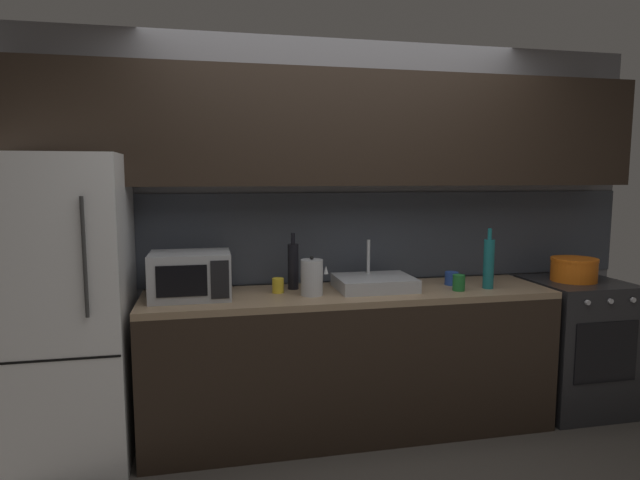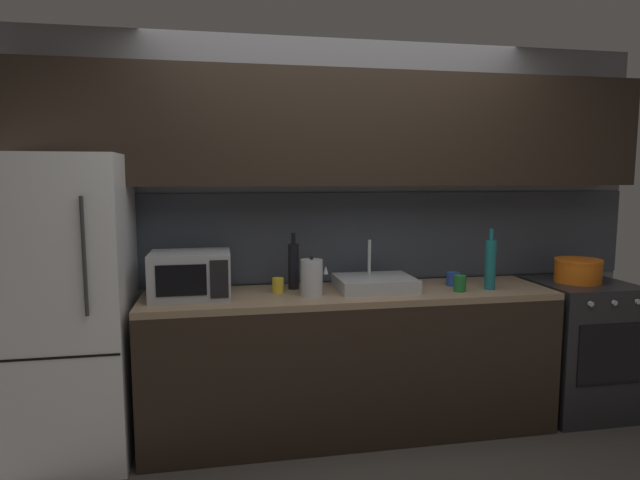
{
  "view_description": "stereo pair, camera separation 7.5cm",
  "coord_description": "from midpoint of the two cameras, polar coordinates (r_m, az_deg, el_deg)",
  "views": [
    {
      "loc": [
        -0.86,
        -2.23,
        1.61
      ],
      "look_at": [
        -0.19,
        0.9,
        1.23
      ],
      "focal_mm": 29.88,
      "sensor_mm": 36.0,
      "label": 1
    },
    {
      "loc": [
        -0.79,
        -2.24,
        1.61
      ],
      "look_at": [
        -0.19,
        0.9,
        1.23
      ],
      "focal_mm": 29.88,
      "sensor_mm": 36.0,
      "label": 2
    }
  ],
  "objects": [
    {
      "name": "wine_bottle_dark",
      "position": [
        3.36,
        -2.21,
        -2.75
      ],
      "size": [
        0.07,
        0.07,
        0.36
      ],
      "color": "black",
      "rests_on": "counter_run"
    },
    {
      "name": "counter_run",
      "position": [
        3.44,
        3.91,
        -12.84
      ],
      "size": [
        2.53,
        0.6,
        0.9
      ],
      "color": "black",
      "rests_on": "ground"
    },
    {
      "name": "mug_blue",
      "position": [
        3.6,
        14.64,
        -4.06
      ],
      "size": [
        0.09,
        0.09,
        0.09
      ],
      "primitive_type": "cylinder",
      "color": "#234299",
      "rests_on": "counter_run"
    },
    {
      "name": "refrigerator",
      "position": [
        3.33,
        -24.84,
        -6.73
      ],
      "size": [
        0.68,
        0.69,
        1.73
      ],
      "color": "white",
      "rests_on": "ground"
    },
    {
      "name": "mug_yellow",
      "position": [
        3.28,
        -3.86,
        -4.86
      ],
      "size": [
        0.07,
        0.07,
        0.09
      ],
      "primitive_type": "cylinder",
      "color": "gold",
      "rests_on": "counter_run"
    },
    {
      "name": "cooking_pot",
      "position": [
        4.0,
        26.39,
        -2.95
      ],
      "size": [
        0.3,
        0.3,
        0.16
      ],
      "color": "orange",
      "rests_on": "oven_range"
    },
    {
      "name": "back_wall",
      "position": [
        3.53,
        2.84,
        5.86
      ],
      "size": [
        4.27,
        0.44,
        2.5
      ],
      "color": "slate",
      "rests_on": "ground"
    },
    {
      "name": "microwave",
      "position": [
        3.21,
        -13.04,
        -3.64
      ],
      "size": [
        0.46,
        0.35,
        0.27
      ],
      "color": "#A8AAAF",
      "rests_on": "counter_run"
    },
    {
      "name": "kettle",
      "position": [
        3.19,
        -0.22,
        -4.01
      ],
      "size": [
        0.17,
        0.13,
        0.24
      ],
      "color": "#B7BABF",
      "rests_on": "counter_run"
    },
    {
      "name": "sink_basin",
      "position": [
        3.38,
        6.52,
        -4.59
      ],
      "size": [
        0.48,
        0.38,
        0.3
      ],
      "color": "#ADAFB5",
      "rests_on": "counter_run"
    },
    {
      "name": "wine_bottle_teal",
      "position": [
        3.52,
        18.36,
        -2.42
      ],
      "size": [
        0.07,
        0.07,
        0.38
      ],
      "color": "#19666B",
      "rests_on": "counter_run"
    },
    {
      "name": "oven_range",
      "position": [
        4.13,
        26.38,
        -10.18
      ],
      "size": [
        0.6,
        0.62,
        0.9
      ],
      "color": "#232326",
      "rests_on": "ground"
    },
    {
      "name": "mug_green",
      "position": [
        3.42,
        15.35,
        -4.5
      ],
      "size": [
        0.08,
        0.08,
        0.1
      ],
      "primitive_type": "cylinder",
      "color": "#1E6B2D",
      "rests_on": "counter_run"
    }
  ]
}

